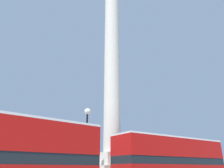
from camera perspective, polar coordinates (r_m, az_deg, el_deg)
name	(u,v)px	position (r m, az deg, el deg)	size (l,w,h in m)	color
monument_column	(112,116)	(21.68, 0.00, -8.24)	(6.38, 6.38, 24.90)	beige
bus_a	(173,163)	(19.39, 15.64, -19.16)	(10.55, 2.88, 4.33)	#A80F0C
street_lamp	(86,139)	(17.79, -6.72, -14.03)	(0.50, 0.50, 6.57)	black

